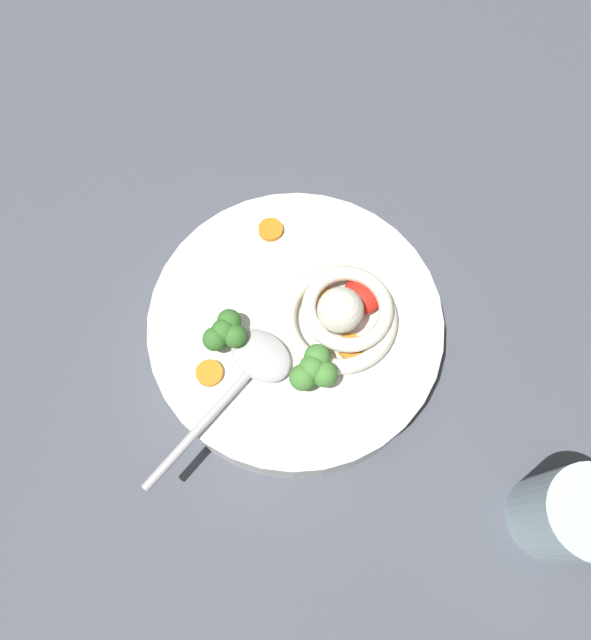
{
  "coord_description": "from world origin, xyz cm",
  "views": [
    {
      "loc": [
        -22.13,
        -11.14,
        59.73
      ],
      "look_at": [
        -3.99,
        -3.21,
        8.05
      ],
      "focal_mm": 33.37,
      "sensor_mm": 36.0,
      "label": 1
    }
  ],
  "objects_px": {
    "soup_spoon": "(250,367)",
    "drinking_glass": "(569,515)",
    "soup_bowl": "(296,330)",
    "noodle_pile": "(341,314)"
  },
  "relations": [
    {
      "from": "soup_spoon",
      "to": "drinking_glass",
      "type": "bearing_deg",
      "value": 105.32
    },
    {
      "from": "drinking_glass",
      "to": "soup_spoon",
      "type": "bearing_deg",
      "value": 88.83
    },
    {
      "from": "soup_bowl",
      "to": "noodle_pile",
      "type": "bearing_deg",
      "value": -65.77
    },
    {
      "from": "noodle_pile",
      "to": "soup_spoon",
      "type": "xyz_separation_m",
      "value": [
        -0.08,
        0.06,
        -0.01
      ]
    },
    {
      "from": "soup_spoon",
      "to": "drinking_glass",
      "type": "xyz_separation_m",
      "value": [
        -0.01,
        -0.3,
        -0.02
      ]
    },
    {
      "from": "soup_spoon",
      "to": "noodle_pile",
      "type": "bearing_deg",
      "value": 160.52
    },
    {
      "from": "drinking_glass",
      "to": "noodle_pile",
      "type": "bearing_deg",
      "value": 71.05
    },
    {
      "from": "soup_bowl",
      "to": "noodle_pile",
      "type": "distance_m",
      "value": 0.06
    },
    {
      "from": "noodle_pile",
      "to": "drinking_glass",
      "type": "xyz_separation_m",
      "value": [
        -0.08,
        -0.24,
        -0.02
      ]
    },
    {
      "from": "soup_bowl",
      "to": "drinking_glass",
      "type": "height_order",
      "value": "drinking_glass"
    }
  ]
}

